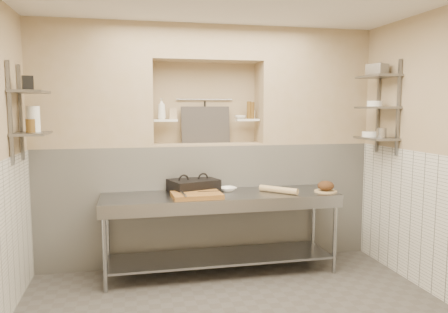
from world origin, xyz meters
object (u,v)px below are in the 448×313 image
object	(u,v)px
cutting_board	(197,195)
jug_left	(33,119)
prep_table	(221,217)
bread_loaf	(326,186)
mixing_bowl	(228,189)
bowl_alcove	(240,117)
bottle_soap	(162,109)
rolling_pin	(278,190)
panini_press	(194,186)

from	to	relation	value
cutting_board	jug_left	size ratio (longest dim) A/B	2.08
prep_table	bread_loaf	xyz separation A→B (m)	(1.19, -0.12, 0.33)
mixing_bowl	prep_table	bearing A→B (deg)	-125.86
cutting_board	bowl_alcove	bearing A→B (deg)	45.35
jug_left	bottle_soap	bearing A→B (deg)	24.29
prep_table	rolling_pin	world-z (taller)	rolling_pin
panini_press	mixing_bowl	bearing A→B (deg)	-26.17
prep_table	bread_loaf	distance (m)	1.24
rolling_pin	bread_loaf	distance (m)	0.55
cutting_board	bread_loaf	size ratio (longest dim) A/B	2.81
jug_left	bowl_alcove	bearing A→B (deg)	14.30
bread_loaf	jug_left	xyz separation A→B (m)	(-3.08, 0.09, 0.77)
bread_loaf	bowl_alcove	distance (m)	1.31
bottle_soap	bowl_alcove	size ratio (longest dim) A/B	1.80
bowl_alcove	jug_left	bearing A→B (deg)	-165.70
bottle_soap	jug_left	distance (m)	1.42
rolling_pin	mixing_bowl	bearing A→B (deg)	157.94
cutting_board	bowl_alcove	size ratio (longest dim) A/B	3.79
prep_table	rolling_pin	bearing A→B (deg)	-5.70
rolling_pin	bowl_alcove	size ratio (longest dim) A/B	3.36
prep_table	jug_left	distance (m)	2.19
rolling_pin	bottle_soap	size ratio (longest dim) A/B	1.87
jug_left	cutting_board	bearing A→B (deg)	-2.67
prep_table	bowl_alcove	xyz separation A→B (m)	(0.35, 0.54, 1.09)
mixing_bowl	bottle_soap	xyz separation A→B (m)	(-0.71, 0.40, 0.91)
cutting_board	jug_left	bearing A→B (deg)	177.33
panini_press	cutting_board	distance (m)	0.32
mixing_bowl	cutting_board	bearing A→B (deg)	-146.71
bread_loaf	bottle_soap	size ratio (longest dim) A/B	0.75
cutting_board	panini_press	bearing A→B (deg)	87.90
bread_loaf	jug_left	world-z (taller)	jug_left
prep_table	cutting_board	size ratio (longest dim) A/B	4.98
prep_table	mixing_bowl	size ratio (longest dim) A/B	13.58
cutting_board	jug_left	distance (m)	1.80
bread_loaf	rolling_pin	bearing A→B (deg)	174.13
cutting_board	mixing_bowl	xyz separation A→B (m)	(0.40, 0.26, -0.00)
rolling_pin	bread_loaf	world-z (taller)	bread_loaf
bowl_alcove	jug_left	distance (m)	2.32
bottle_soap	bowl_alcove	distance (m)	0.96
panini_press	bottle_soap	size ratio (longest dim) A/B	2.45
rolling_pin	bread_loaf	size ratio (longest dim) A/B	2.50
bread_loaf	cutting_board	bearing A→B (deg)	179.51
mixing_bowl	bread_loaf	xyz separation A→B (m)	(1.08, -0.27, 0.05)
bread_loaf	mixing_bowl	bearing A→B (deg)	165.81
prep_table	mixing_bowl	world-z (taller)	mixing_bowl
mixing_bowl	rolling_pin	xyz separation A→B (m)	(0.53, -0.22, 0.01)
prep_table	cutting_board	distance (m)	0.42
panini_press	mixing_bowl	distance (m)	0.39
bottle_soap	rolling_pin	bearing A→B (deg)	-26.39
prep_table	panini_press	size ratio (longest dim) A/B	4.28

